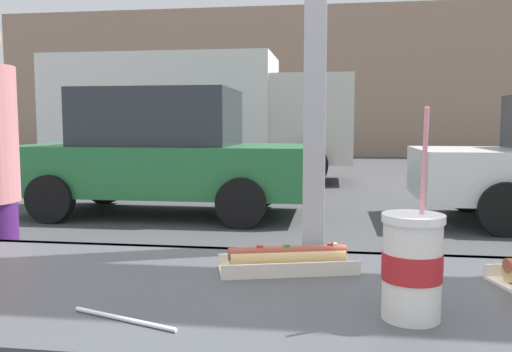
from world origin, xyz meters
TOP-DOWN VIEW (x-y plane):
  - ground_plane at (0.00, 8.00)m, footprint 60.00×60.00m
  - building_facade_far at (0.00, 20.85)m, footprint 28.00×1.20m
  - soda_cup_right at (0.16, -0.38)m, footprint 0.09×0.09m
  - hotdog_tray_far at (-0.04, -0.15)m, footprint 0.29×0.16m
  - loose_straw at (-0.26, -0.45)m, footprint 0.18×0.07m
  - parked_car_green at (-2.37, 6.15)m, footprint 4.12×1.89m
  - box_truck at (-3.08, 10.82)m, footprint 6.87×2.44m

SIDE VIEW (x-z plane):
  - ground_plane at x=0.00m, z-range 0.00..0.00m
  - parked_car_green at x=-2.37m, z-range 0.00..1.79m
  - loose_straw at x=-0.26m, z-range 1.02..1.03m
  - hotdog_tray_far at x=-0.04m, z-range 1.01..1.07m
  - soda_cup_right at x=0.16m, z-range 0.94..1.26m
  - box_truck at x=-3.08m, z-range 0.15..2.98m
  - building_facade_far at x=0.00m, z-range 0.00..5.96m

